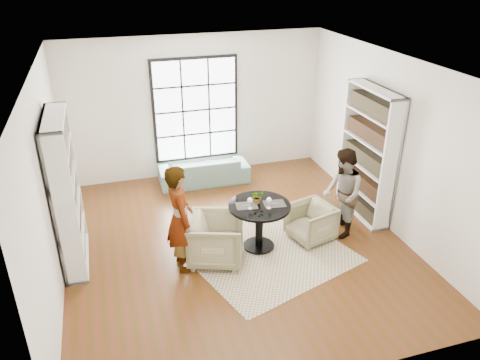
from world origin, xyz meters
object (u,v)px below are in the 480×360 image
object	(u,v)px
person_left	(180,218)
wine_glass_left	(250,201)
armchair_right	(311,222)
flower_centerpiece	(257,197)
pedestal_table	(259,217)
sofa	(204,170)
armchair_left	(216,239)
person_right	(342,194)
wine_glass_right	(269,200)

from	to	relation	value
person_left	wine_glass_left	xyz separation A→B (m)	(1.13, 0.07, 0.08)
armchair_right	flower_centerpiece	bearing A→B (deg)	-109.92
pedestal_table	sofa	distance (m)	2.71
armchair_left	armchair_right	world-z (taller)	armchair_left
pedestal_table	person_left	xyz separation A→B (m)	(-1.31, -0.14, 0.28)
person_right	person_left	bearing A→B (deg)	-74.68
pedestal_table	wine_glass_right	bearing A→B (deg)	-53.06
sofa	person_right	xyz separation A→B (m)	(1.80, -2.68, 0.51)
pedestal_table	wine_glass_right	distance (m)	0.40
pedestal_table	flower_centerpiece	size ratio (longest dim) A/B	4.46
armchair_left	wine_glass_right	distance (m)	1.03
person_left	pedestal_table	bearing A→B (deg)	-87.15
flower_centerpiece	person_left	bearing A→B (deg)	-170.49
armchair_left	armchair_right	distance (m)	1.70
wine_glass_left	wine_glass_right	world-z (taller)	wine_glass_left
sofa	flower_centerpiece	bearing A→B (deg)	97.73
person_left	armchair_left	bearing A→B (deg)	-93.21
person_right	wine_glass_left	size ratio (longest dim) A/B	8.04
person_left	wine_glass_right	bearing A→B (deg)	-93.24
wine_glass_left	person_left	bearing A→B (deg)	-176.42
person_right	wine_glass_left	world-z (taller)	person_right
person_right	wine_glass_right	xyz separation A→B (m)	(-1.37, -0.14, 0.16)
pedestal_table	flower_centerpiece	distance (m)	0.34
pedestal_table	wine_glass_left	distance (m)	0.41
armchair_left	wine_glass_left	size ratio (longest dim) A/B	4.33
pedestal_table	person_left	world-z (taller)	person_left
person_left	person_right	distance (m)	2.79
pedestal_table	wine_glass_left	size ratio (longest dim) A/B	5.17
armchair_right	person_right	size ratio (longest dim) A/B	0.44
wine_glass_right	sofa	bearing A→B (deg)	98.55
wine_glass_left	pedestal_table	bearing A→B (deg)	20.49
person_right	armchair_left	bearing A→B (deg)	-73.99
person_left	sofa	bearing A→B (deg)	-22.67
person_right	wine_glass_right	bearing A→B (deg)	-71.78
armchair_right	person_left	size ratio (longest dim) A/B	0.41
person_left	wine_glass_right	distance (m)	1.42
sofa	wine_glass_left	xyz separation A→B (m)	(0.13, -2.74, 0.67)
armchair_right	wine_glass_left	size ratio (longest dim) A/B	3.57
person_left	person_right	bearing A→B (deg)	-90.41
pedestal_table	armchair_right	bearing A→B (deg)	-0.18
sofa	armchair_right	world-z (taller)	armchair_right
person_left	person_right	world-z (taller)	person_left
pedestal_table	wine_glass_right	xyz separation A→B (m)	(0.11, -0.14, 0.36)
wine_glass_right	pedestal_table	bearing A→B (deg)	126.94
sofa	wine_glass_left	size ratio (longest dim) A/B	9.64
pedestal_table	armchair_right	size ratio (longest dim) A/B	1.45
armchair_left	wine_glass_left	world-z (taller)	wine_glass_left
sofa	flower_centerpiece	size ratio (longest dim) A/B	8.31
armchair_left	flower_centerpiece	xyz separation A→B (m)	(0.75, 0.22, 0.53)
person_left	wine_glass_left	distance (m)	1.13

